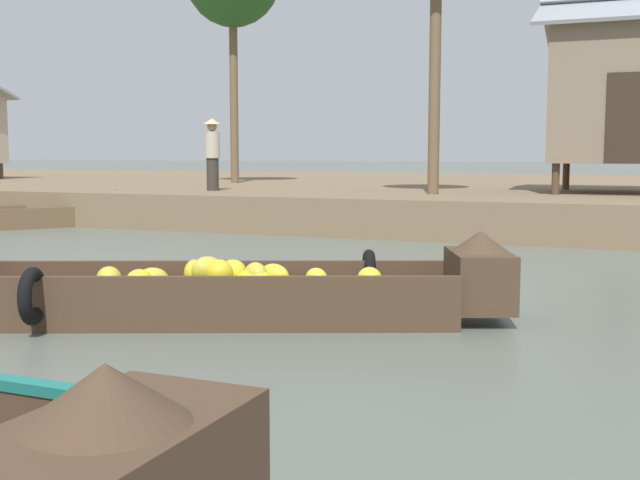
{
  "coord_description": "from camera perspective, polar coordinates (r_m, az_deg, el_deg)",
  "views": [
    {
      "loc": [
        5.24,
        -1.68,
        1.61
      ],
      "look_at": [
        1.82,
        6.82,
        0.61
      ],
      "focal_mm": 44.35,
      "sensor_mm": 36.0,
      "label": 1
    }
  ],
  "objects": [
    {
      "name": "ground_plane",
      "position": [
        12.9,
        -2.24,
        -0.92
      ],
      "size": [
        300.0,
        300.0,
        0.0
      ],
      "primitive_type": "plane",
      "color": "#596056"
    },
    {
      "name": "riverbank_strip",
      "position": [
        24.63,
        9.62,
        3.3
      ],
      "size": [
        160.0,
        20.0,
        0.76
      ],
      "primitive_type": "cube",
      "color": "#756047",
      "rests_on": "ground"
    },
    {
      "name": "banana_boat",
      "position": [
        7.71,
        -7.55,
        -3.55
      ],
      "size": [
        5.59,
        3.02,
        0.87
      ],
      "color": "#473323",
      "rests_on": "ground"
    },
    {
      "name": "cargo_boat_upstream",
      "position": [
        18.57,
        -19.58,
        1.79
      ],
      "size": [
        3.12,
        3.8,
        0.81
      ],
      "color": "brown",
      "rests_on": "ground"
    },
    {
      "name": "stilt_house_mid_left",
      "position": [
        18.49,
        21.42,
        9.98
      ],
      "size": [
        3.8,
        3.46,
        4.22
      ],
      "color": "#4C3826",
      "rests_on": "riverbank_strip"
    },
    {
      "name": "vendor_person",
      "position": [
        18.47,
        -7.77,
        6.42
      ],
      "size": [
        0.44,
        0.44,
        1.66
      ],
      "color": "#332D28",
      "rests_on": "riverbank_strip"
    }
  ]
}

